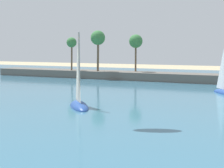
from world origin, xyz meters
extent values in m
cube|color=#386B84|center=(0.00, 54.41, 0.03)|extent=(220.00, 94.84, 0.06)
cube|color=#605B54|center=(0.00, 61.83, 0.90)|extent=(108.92, 6.00, 1.80)
cylinder|color=brown|center=(-18.08, 63.20, 5.22)|extent=(0.49, 0.62, 6.86)
sphere|color=#38753D|center=(-18.08, 63.20, 8.65)|extent=(3.06, 3.06, 3.06)
cylinder|color=brown|center=(-26.24, 60.34, 5.62)|extent=(0.81, 0.84, 7.68)
sphere|color=#38753D|center=(-26.24, 60.34, 9.45)|extent=(3.32, 3.32, 3.32)
cylinder|color=brown|center=(-33.53, 60.70, 5.13)|extent=(0.40, 0.63, 6.67)
sphere|color=#38753D|center=(-33.53, 60.70, 8.45)|extent=(2.40, 2.40, 2.40)
ellipsoid|color=#234793|center=(-11.35, 26.67, 0.06)|extent=(5.66, 6.30, 1.31)
cylinder|color=gray|center=(-11.14, 26.41, 4.80)|extent=(0.20, 0.20, 8.17)
pyramid|color=silver|center=(-11.84, 27.27, 4.19)|extent=(2.02, 2.40, 6.95)
pyramid|color=white|center=(2.68, 47.04, 3.86)|extent=(1.71, 2.31, 6.39)
camera|label=1|loc=(8.43, -6.56, 7.03)|focal=52.42mm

